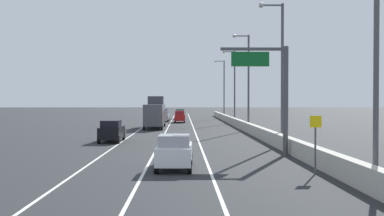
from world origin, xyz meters
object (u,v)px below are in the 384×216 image
car_black_3 (112,131)px  car_white_5 (175,152)px  car_red_1 (180,117)px  lamp_post_right_fourth (233,82)px  lamp_post_right_fifth (223,86)px  speed_advisory_sign (315,140)px  lamp_post_right_second (280,65)px  overhead_sign_gantry (275,87)px  lamp_post_right_near (371,32)px  car_green_4 (180,114)px  car_blue_0 (164,114)px  lamp_post_right_third (247,76)px  car_silver_2 (163,116)px  box_truck (155,114)px

car_black_3 → car_white_5: car_black_3 is taller
car_red_1 → lamp_post_right_fourth: bearing=-11.1°
lamp_post_right_fifth → car_red_1: 19.46m
speed_advisory_sign → lamp_post_right_second: bearing=84.7°
overhead_sign_gantry → lamp_post_right_fourth: 43.23m
speed_advisory_sign → car_red_1: speed_advisory_sign is taller
overhead_sign_gantry → car_black_3: (-12.79, 9.99, -3.74)m
lamp_post_right_near → car_green_4: lamp_post_right_near is taller
lamp_post_right_second → lamp_post_right_fourth: (0.19, 36.23, 0.00)m
car_green_4 → overhead_sign_gantry: bearing=-83.4°
overhead_sign_gantry → car_white_5: overhead_sign_gantry is taller
car_blue_0 → car_red_1: car_blue_0 is taller
lamp_post_right_fourth → car_red_1: 10.69m
car_black_3 → speed_advisory_sign: bearing=-53.6°
lamp_post_right_near → car_green_4: (-8.78, 70.86, -5.79)m
lamp_post_right_third → car_blue_0: size_ratio=2.89×
speed_advisory_sign → lamp_post_right_near: 6.15m
car_silver_2 → box_truck: size_ratio=0.49×
car_black_3 → box_truck: size_ratio=0.46×
lamp_post_right_fifth → car_white_5: 68.03m
car_red_1 → lamp_post_right_third: bearing=-66.9°
lamp_post_right_near → car_black_3: (-14.70, 21.20, -5.78)m
car_red_1 → box_truck: box_truck is taller
lamp_post_right_near → box_truck: (-11.99, 40.84, -4.79)m
car_green_4 → box_truck: box_truck is taller
lamp_post_right_second → car_green_4: 53.77m
lamp_post_right_near → overhead_sign_gantry: bearing=99.7°
speed_advisory_sign → lamp_post_right_second: 15.73m
lamp_post_right_third → lamp_post_right_fourth: (0.37, 18.12, 0.00)m
overhead_sign_gantry → lamp_post_right_near: size_ratio=0.63×
car_blue_0 → car_black_3: 47.01m
lamp_post_right_second → lamp_post_right_third: bearing=90.6°
car_black_3 → car_blue_0: bearing=86.7°
car_red_1 → lamp_post_right_second: bearing=-77.2°
box_truck → car_green_4: bearing=83.9°
speed_advisory_sign → lamp_post_right_fifth: bearing=88.8°
car_green_4 → lamp_post_right_fifth: bearing=10.3°
lamp_post_right_fifth → car_silver_2: 18.38m
lamp_post_right_near → car_red_1: (-8.75, 56.08, -5.77)m
lamp_post_right_fifth → box_truck: bearing=-110.8°
speed_advisory_sign → car_red_1: size_ratio=0.67×
lamp_post_right_near → lamp_post_right_second: size_ratio=1.00×
lamp_post_right_near → lamp_post_right_second: bearing=90.3°
lamp_post_right_fourth → car_green_4: (-8.88, 16.51, -5.79)m
car_blue_0 → car_silver_2: (0.35, -8.62, -0.07)m
lamp_post_right_fourth → car_blue_0: (-12.09, 13.78, -5.75)m
speed_advisory_sign → car_blue_0: size_ratio=0.72×
speed_advisory_sign → lamp_post_right_third: bearing=87.9°
lamp_post_right_second → box_truck: size_ratio=1.25×
car_green_4 → car_silver_2: bearing=-104.1°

